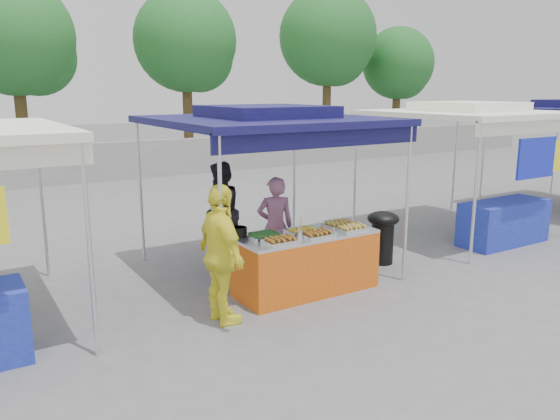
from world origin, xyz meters
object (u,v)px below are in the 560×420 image
vendor_woman (275,226)px  helper_man (220,212)px  vendor_table (306,262)px  customer_person (221,255)px  cooking_pot (239,232)px  wok_burner (383,233)px

vendor_woman → helper_man: bearing=-48.0°
vendor_table → customer_person: size_ratio=1.16×
customer_person → cooking_pot: bearing=-41.7°
helper_man → customer_person: size_ratio=0.96×
vendor_table → cooking_pot: bearing=157.4°
customer_person → helper_man: bearing=-26.3°
helper_man → cooking_pot: bearing=30.3°
vendor_table → helper_man: size_ratio=1.20×
vendor_table → customer_person: (-1.47, -0.34, 0.44)m
vendor_woman → customer_person: (-1.48, -1.19, 0.10)m
vendor_woman → customer_person: size_ratio=0.89×
vendor_table → vendor_woman: bearing=89.6°
vendor_table → cooking_pot: cooking_pot is taller
vendor_woman → helper_man: size_ratio=0.92×
vendor_table → wok_burner: wok_burner is taller
vendor_table → wok_burner: 1.84m
wok_burner → vendor_woman: size_ratio=0.57×
wok_burner → cooking_pot: bearing=-175.1°
vendor_woman → wok_burner: bearing=-172.3°
wok_burner → helper_man: 2.69m
cooking_pot → helper_man: size_ratio=0.13×
customer_person → vendor_woman: bearing=-52.1°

